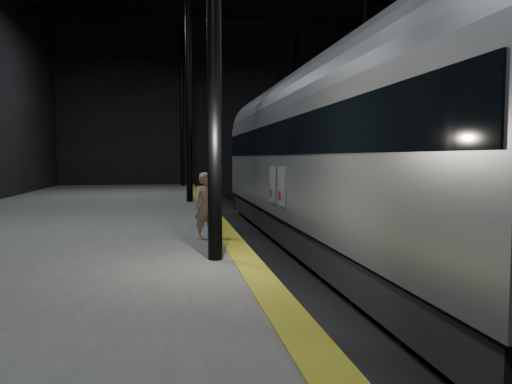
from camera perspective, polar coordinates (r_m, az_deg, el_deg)
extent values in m
plane|color=black|center=(14.02, 9.65, -7.80)|extent=(44.00, 44.00, 0.00)
cube|color=#4A4A48|center=(13.47, -22.22, -6.36)|extent=(9.00, 43.80, 1.00)
cube|color=olive|center=(13.14, -3.83, -4.10)|extent=(0.50, 43.80, 0.01)
cube|color=#3F3328|center=(13.77, 6.81, -7.27)|extent=(0.08, 43.00, 0.14)
cube|color=#3F3328|center=(14.24, 12.41, -6.96)|extent=(0.08, 43.00, 0.14)
cube|color=black|center=(14.01, 9.65, -7.56)|extent=(2.40, 42.00, 0.12)
cylinder|color=black|center=(21.19, -7.70, 12.50)|extent=(0.26, 0.26, 10.00)
cylinder|color=black|center=(22.77, 12.23, 11.85)|extent=(0.26, 0.26, 10.00)
cylinder|color=black|center=(33.10, -8.45, 9.41)|extent=(0.26, 0.26, 10.00)
cylinder|color=black|center=(34.13, 4.58, 9.28)|extent=(0.26, 0.26, 10.00)
cube|color=black|center=(28.25, -0.09, 18.66)|extent=(23.60, 0.15, 0.18)
cube|color=#94969B|center=(15.21, 7.81, 3.25)|extent=(3.03, 20.89, 3.13)
cube|color=black|center=(15.36, 7.74, -4.10)|extent=(2.77, 20.47, 0.89)
cube|color=black|center=(15.22, 7.84, 6.00)|extent=(3.09, 20.58, 0.94)
cylinder|color=slate|center=(15.27, 7.87, 9.14)|extent=(2.97, 20.68, 2.97)
cube|color=black|center=(8.90, 22.37, -12.90)|extent=(1.88, 2.30, 0.37)
cube|color=black|center=(22.44, 2.11, -2.50)|extent=(1.88, 2.30, 0.37)
cube|color=silver|center=(13.82, 2.98, 0.61)|extent=(0.04, 0.78, 1.10)
cube|color=silver|center=(15.04, 1.93, 0.89)|extent=(0.04, 0.78, 1.10)
cylinder|color=maroon|center=(14.02, 2.73, -0.41)|extent=(0.03, 0.27, 0.27)
cylinder|color=maroon|center=(15.24, 1.71, -0.06)|extent=(0.03, 0.27, 0.27)
imported|color=#9C7A5F|center=(11.33, -5.73, -1.58)|extent=(0.63, 0.50, 1.51)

